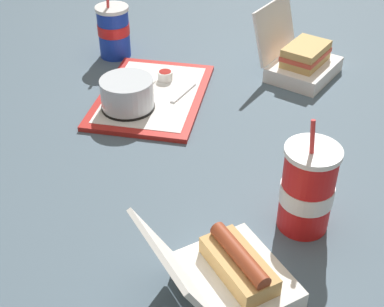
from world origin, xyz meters
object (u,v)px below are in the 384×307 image
(food_tray, at_px, (152,96))
(soda_cup_center, at_px, (307,189))
(ketchup_cup, at_px, (165,75))
(cake_container, at_px, (127,95))
(plastic_fork, at_px, (183,93))
(clamshell_sandwich_corner, at_px, (301,60))
(soda_cup_front, at_px, (114,31))
(clamshell_hotdog_center, at_px, (231,275))

(food_tray, distance_m, soda_cup_center, 0.56)
(ketchup_cup, xyz_separation_m, soda_cup_center, (0.51, 0.33, 0.06))
(cake_container, distance_m, plastic_fork, 0.15)
(plastic_fork, xyz_separation_m, soda_cup_center, (0.44, 0.27, 0.07))
(food_tray, relative_size, cake_container, 3.02)
(cake_container, xyz_separation_m, plastic_fork, (-0.08, 0.13, -0.03))
(clamshell_sandwich_corner, distance_m, soda_cup_front, 0.53)
(cake_container, relative_size, plastic_fork, 1.19)
(food_tray, height_order, clamshell_sandwich_corner, clamshell_sandwich_corner)
(cake_container, relative_size, ketchup_cup, 3.28)
(food_tray, bearing_deg, clamshell_sandwich_corner, 112.70)
(food_tray, bearing_deg, cake_container, -32.51)
(cake_container, distance_m, soda_cup_front, 0.32)
(food_tray, distance_m, clamshell_hotdog_center, 0.65)
(food_tray, relative_size, clamshell_hotdog_center, 1.41)
(cake_container, bearing_deg, plastic_fork, 122.52)
(clamshell_hotdog_center, relative_size, clamshell_sandwich_corner, 1.07)
(food_tray, relative_size, clamshell_sandwich_corner, 1.51)
(food_tray, height_order, clamshell_hotdog_center, clamshell_hotdog_center)
(cake_container, relative_size, clamshell_hotdog_center, 0.47)
(ketchup_cup, bearing_deg, plastic_fork, 39.54)
(soda_cup_front, height_order, soda_cup_center, soda_cup_center)
(clamshell_hotdog_center, bearing_deg, soda_cup_center, 143.22)
(ketchup_cup, xyz_separation_m, plastic_fork, (0.07, 0.06, -0.01))
(ketchup_cup, distance_m, clamshell_sandwich_corner, 0.37)
(cake_container, bearing_deg, food_tray, 147.49)
(clamshell_hotdog_center, relative_size, soda_cup_center, 1.20)
(plastic_fork, bearing_deg, clamshell_hotdog_center, 37.21)
(cake_container, height_order, ketchup_cup, cake_container)
(soda_cup_front, distance_m, soda_cup_center, 0.83)
(plastic_fork, height_order, clamshell_sandwich_corner, clamshell_sandwich_corner)
(clamshell_hotdog_center, relative_size, soda_cup_front, 1.34)
(clamshell_sandwich_corner, xyz_separation_m, soda_cup_center, (0.60, -0.04, 0.04))
(ketchup_cup, distance_m, plastic_fork, 0.09)
(plastic_fork, distance_m, soda_cup_center, 0.52)
(clamshell_sandwich_corner, bearing_deg, ketchup_cup, -76.59)
(food_tray, xyz_separation_m, soda_cup_front, (-0.23, -0.14, 0.07))
(plastic_fork, bearing_deg, cake_container, -33.25)
(clamshell_sandwich_corner, bearing_deg, soda_cup_front, -97.86)
(soda_cup_front, bearing_deg, cake_container, 17.47)
(cake_container, bearing_deg, clamshell_sandwich_corner, 118.54)
(ketchup_cup, height_order, soda_cup_front, soda_cup_front)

